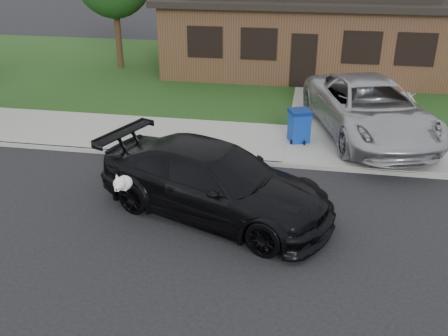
# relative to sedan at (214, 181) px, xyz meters

# --- Properties ---
(ground) EXTENTS (120.00, 120.00, 0.00)m
(ground) POSITION_rel_sedan_xyz_m (-2.39, -0.72, -0.80)
(ground) COLOR black
(ground) RESTS_ON ground
(sidewalk) EXTENTS (60.00, 3.00, 0.12)m
(sidewalk) POSITION_rel_sedan_xyz_m (-2.39, 4.28, -0.74)
(sidewalk) COLOR gray
(sidewalk) RESTS_ON ground
(curb) EXTENTS (60.00, 0.12, 0.12)m
(curb) POSITION_rel_sedan_xyz_m (-2.39, 2.78, -0.74)
(curb) COLOR gray
(curb) RESTS_ON ground
(lawn) EXTENTS (60.00, 13.00, 0.13)m
(lawn) POSITION_rel_sedan_xyz_m (-2.39, 12.28, -0.74)
(lawn) COLOR #193814
(lawn) RESTS_ON ground
(driveway) EXTENTS (4.50, 13.00, 0.14)m
(driveway) POSITION_rel_sedan_xyz_m (3.61, 9.28, -0.73)
(driveway) COLOR gray
(driveway) RESTS_ON ground
(sedan) EXTENTS (5.94, 4.03, 1.60)m
(sedan) POSITION_rel_sedan_xyz_m (0.00, 0.00, 0.00)
(sedan) COLOR black
(sedan) RESTS_ON ground
(minivan) EXTENTS (4.39, 6.66, 1.70)m
(minivan) POSITION_rel_sedan_xyz_m (3.79, 5.30, 0.19)
(minivan) COLOR #A7A9AE
(minivan) RESTS_ON driveway
(recycling_bin) EXTENTS (0.78, 0.78, 1.00)m
(recycling_bin) POSITION_rel_sedan_xyz_m (1.72, 4.40, -0.18)
(recycling_bin) COLOR #0E379F
(recycling_bin) RESTS_ON sidewalk
(house) EXTENTS (12.60, 8.60, 4.65)m
(house) POSITION_rel_sedan_xyz_m (1.61, 14.27, 1.33)
(house) COLOR #422B1C
(house) RESTS_ON ground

